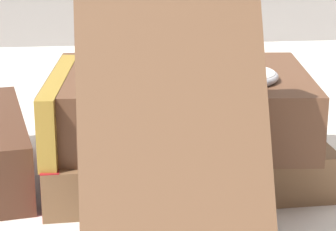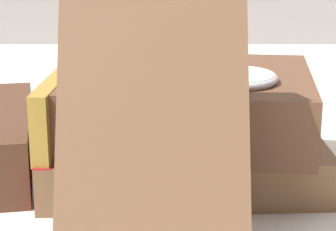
# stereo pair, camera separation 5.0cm
# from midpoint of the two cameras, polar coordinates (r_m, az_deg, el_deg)

# --- Properties ---
(ground_plane) EXTENTS (3.00, 3.00, 0.00)m
(ground_plane) POSITION_cam_midpoint_polar(r_m,az_deg,el_deg) (0.52, -5.48, -5.23)
(ground_plane) COLOR silver
(book_flat_bottom) EXTENTS (0.21, 0.15, 0.03)m
(book_flat_bottom) POSITION_cam_midpoint_polar(r_m,az_deg,el_deg) (0.52, -2.44, -3.22)
(book_flat_bottom) COLOR brown
(book_flat_bottom) RESTS_ON ground_plane
(book_flat_top) EXTENTS (0.19, 0.15, 0.05)m
(book_flat_top) POSITION_cam_midpoint_polar(r_m,az_deg,el_deg) (0.50, -2.52, 0.75)
(book_flat_top) COLOR brown
(book_flat_top) RESTS_ON book_flat_bottom
(book_leaning_front) EXTENTS (0.10, 0.09, 0.15)m
(book_leaning_front) POSITION_cam_midpoint_polar(r_m,az_deg,el_deg) (0.39, -3.30, -2.43)
(book_leaning_front) COLOR brown
(book_leaning_front) RESTS_ON ground_plane
(pocket_watch) EXTENTS (0.05, 0.06, 0.01)m
(pocket_watch) POSITION_cam_midpoint_polar(r_m,az_deg,el_deg) (0.48, 2.86, 3.21)
(pocket_watch) COLOR white
(pocket_watch) RESTS_ON book_flat_top
(reading_glasses) EXTENTS (0.11, 0.05, 0.00)m
(reading_glasses) POSITION_cam_midpoint_polar(r_m,az_deg,el_deg) (0.65, -7.55, -0.51)
(reading_glasses) COLOR #4C3828
(reading_glasses) RESTS_ON ground_plane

